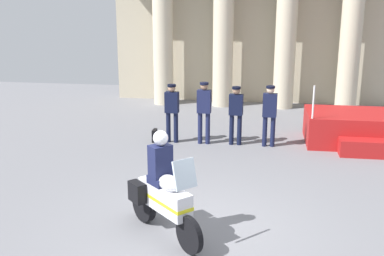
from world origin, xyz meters
name	(u,v)px	position (x,y,z in m)	size (l,w,h in m)	color
ground_plane	(199,230)	(0.00, 0.00, 0.00)	(28.00, 28.00, 0.00)	slate
colonnade_backdrop	(255,21)	(0.65, 10.84, 3.19)	(11.02, 1.61, 6.00)	#B6AB91
reviewing_stand	(369,130)	(4.07, 5.88, 0.43)	(3.50, 2.38, 1.79)	#A51919
officer_in_row_0	(172,108)	(-1.49, 5.25, 1.00)	(0.40, 0.25, 1.69)	black
officer_in_row_1	(204,108)	(-0.57, 5.25, 1.05)	(0.40, 0.25, 1.77)	#191E42
officer_in_row_2	(236,111)	(0.32, 5.29, 0.99)	(0.40, 0.25, 1.67)	black
officer_in_row_3	(270,111)	(1.25, 5.26, 1.01)	(0.40, 0.25, 1.72)	#141938
motorcycle_with_rider	(162,192)	(-0.60, -0.25, 0.79)	(1.55, 1.57, 1.90)	black
briefcase_on_ground	(155,135)	(-2.01, 5.24, 0.18)	(0.10, 0.32, 0.36)	black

